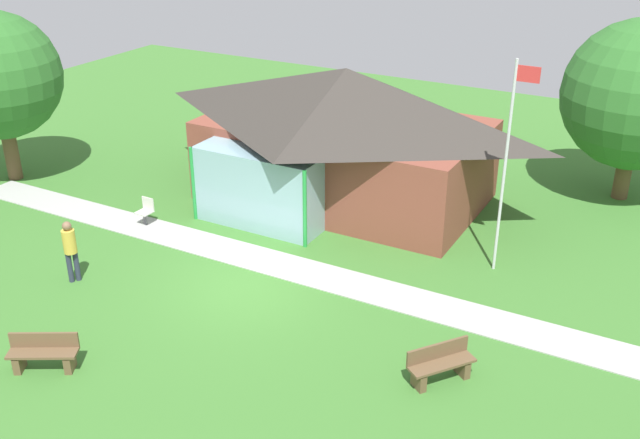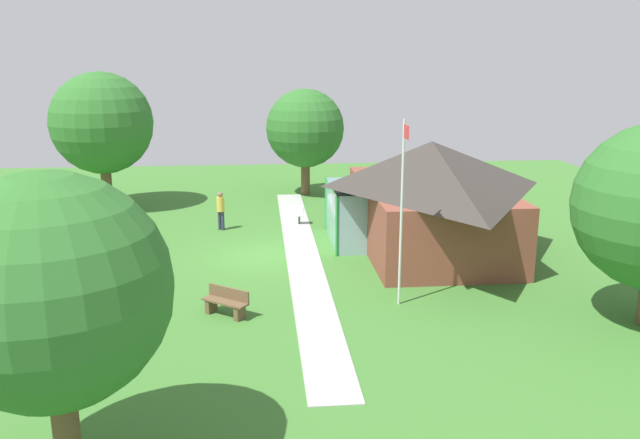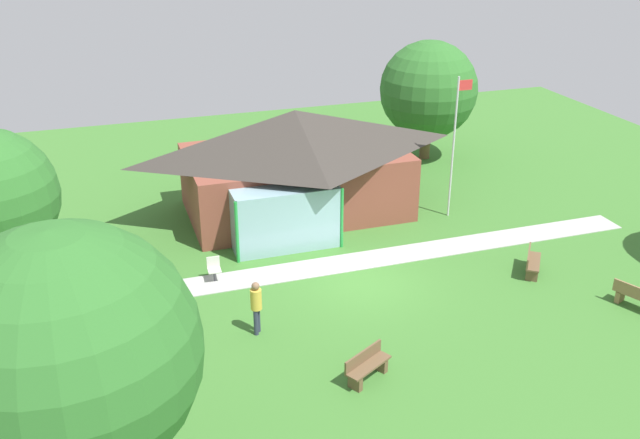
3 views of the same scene
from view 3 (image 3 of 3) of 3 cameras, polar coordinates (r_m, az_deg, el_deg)
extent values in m
plane|color=#3D752D|center=(24.39, 3.56, -5.03)|extent=(44.00, 44.00, 0.00)
cube|color=brown|center=(29.29, -1.97, 3.08)|extent=(8.80, 5.19, 2.64)
pyramid|color=#38332D|center=(28.57, -2.03, 7.15)|extent=(9.80, 6.19, 1.72)
cube|color=#8CB2BF|center=(26.18, -2.75, 0.06)|extent=(3.96, 1.20, 2.38)
cylinder|color=green|center=(25.24, -6.71, -1.05)|extent=(0.12, 0.12, 2.38)
cylinder|color=green|center=(26.21, 1.77, 0.11)|extent=(0.12, 0.12, 2.38)
cube|color=#ADADA8|center=(25.56, 2.37, -3.49)|extent=(22.76, 1.34, 0.03)
cylinder|color=silver|center=(28.79, 10.69, 5.62)|extent=(0.08, 0.08, 5.81)
cube|color=red|center=(28.23, 11.64, 10.58)|extent=(0.60, 0.02, 0.40)
cube|color=olive|center=(24.81, 24.26, -5.62)|extent=(1.00, 1.55, 0.06)
cube|color=olive|center=(25.11, 23.05, -5.70)|extent=(0.43, 0.31, 0.39)
cube|color=olive|center=(24.56, 24.15, -5.35)|extent=(0.65, 1.40, 0.36)
cube|color=brown|center=(25.77, 16.85, -3.27)|extent=(1.25, 1.47, 0.06)
cube|color=brown|center=(26.38, 16.84, -3.23)|extent=(0.42, 0.37, 0.39)
cube|color=brown|center=(25.40, 16.71, -4.33)|extent=(0.42, 0.37, 0.39)
cube|color=brown|center=(25.68, 16.48, -2.80)|extent=(0.94, 1.24, 0.36)
cube|color=brown|center=(19.58, 3.93, -11.68)|extent=(1.52, 1.12, 0.06)
cube|color=brown|center=(20.09, 4.90, -11.57)|extent=(0.34, 0.43, 0.39)
cube|color=brown|center=(19.39, 2.86, -13.01)|extent=(0.34, 0.43, 0.39)
cube|color=brown|center=(19.55, 3.50, -10.97)|extent=(1.34, 0.79, 0.36)
cube|color=beige|center=(24.41, -8.52, -4.06)|extent=(0.46, 0.46, 0.04)
cube|color=beige|center=(24.48, -8.61, -3.39)|extent=(0.44, 0.06, 0.40)
cylinder|color=#4C4C51|center=(24.52, -8.48, -4.53)|extent=(0.10, 0.10, 0.42)
cylinder|color=#4C4C51|center=(24.62, -8.45, -4.94)|extent=(0.36, 0.36, 0.02)
cylinder|color=#2D3347|center=(21.44, -5.19, -8.26)|extent=(0.14, 0.14, 0.85)
cylinder|color=#2D3347|center=(21.59, -5.03, -8.02)|extent=(0.14, 0.14, 0.85)
cylinder|color=gold|center=(21.12, -5.18, -6.42)|extent=(0.34, 0.34, 0.65)
sphere|color=#846047|center=(20.90, -5.23, -5.38)|extent=(0.24, 0.24, 0.24)
sphere|color=#2D6B28|center=(14.06, -19.70, -10.16)|extent=(5.04, 5.04, 5.04)
cylinder|color=brown|center=(36.14, 8.48, 6.24)|extent=(0.52, 0.52, 1.72)
sphere|color=#2D6B28|center=(35.42, 8.74, 10.31)|extent=(4.77, 4.77, 4.77)
cylinder|color=brown|center=(24.83, -24.17, -4.00)|extent=(0.49, 0.49, 2.09)
camera|label=1|loc=(18.91, 53.92, 8.40)|focal=41.55mm
camera|label=2|loc=(38.22, 41.61, 12.01)|focal=36.91mm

